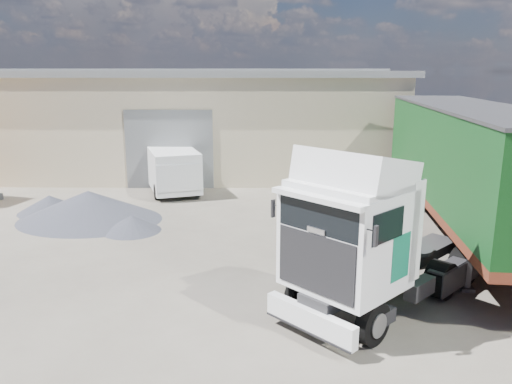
{
  "coord_description": "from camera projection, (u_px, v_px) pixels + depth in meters",
  "views": [
    {
      "loc": [
        2.17,
        -12.55,
        5.27
      ],
      "look_at": [
        2.02,
        3.0,
        1.51
      ],
      "focal_mm": 35.0,
      "sensor_mm": 36.0,
      "label": 1
    }
  ],
  "objects": [
    {
      "name": "ground",
      "position": [
        180.0,
        272.0,
        13.46
      ],
      "size": [
        120.0,
        120.0,
        0.0
      ],
      "primitive_type": "plane",
      "color": "#282621",
      "rests_on": "ground"
    },
    {
      "name": "brick_boundary_wall",
      "position": [
        506.0,
        181.0,
        18.89
      ],
      "size": [
        0.35,
        26.0,
        2.5
      ],
      "primitive_type": "cube",
      "color": "maroon",
      "rests_on": "ground"
    },
    {
      "name": "box_trailer",
      "position": [
        467.0,
        159.0,
        15.66
      ],
      "size": [
        4.02,
        13.04,
        4.27
      ],
      "rotation": [
        0.0,
        0.0,
        -0.1
      ],
      "color": "#2D2D30",
      "rests_on": "ground"
    },
    {
      "name": "tractor_unit",
      "position": [
        366.0,
        244.0,
        10.87
      ],
      "size": [
        5.49,
        5.42,
        3.81
      ],
      "rotation": [
        0.0,
        0.0,
        -0.8
      ],
      "color": "black",
      "rests_on": "ground"
    },
    {
      "name": "panel_van",
      "position": [
        172.0,
        169.0,
        22.47
      ],
      "size": [
        3.33,
        5.1,
        1.93
      ],
      "rotation": [
        0.0,
        0.0,
        0.33
      ],
      "color": "black",
      "rests_on": "ground"
    },
    {
      "name": "warehouse",
      "position": [
        118.0,
        118.0,
        28.44
      ],
      "size": [
        30.6,
        12.6,
        5.42
      ],
      "color": "#BEAF92",
      "rests_on": "ground"
    },
    {
      "name": "gravel_heap",
      "position": [
        87.0,
        206.0,
        18.1
      ],
      "size": [
        6.14,
        5.73,
        1.1
      ],
      "rotation": [
        0.0,
        0.0,
        -0.09
      ],
      "color": "black",
      "rests_on": "ground"
    }
  ]
}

